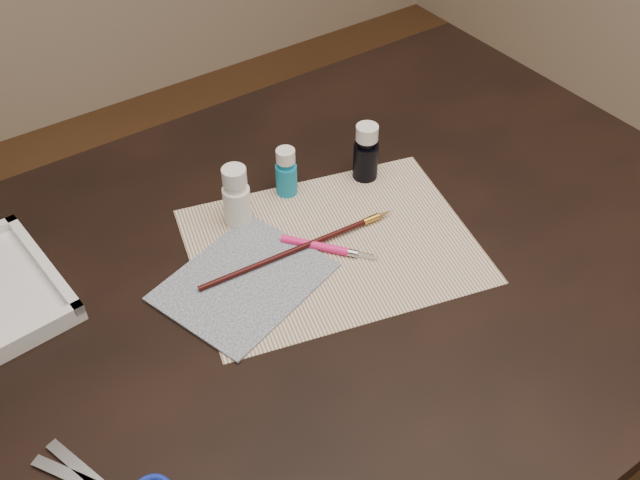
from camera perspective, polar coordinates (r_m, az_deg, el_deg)
table at (r=1.30m, az=0.00°, el=-13.73°), size 1.30×0.90×0.75m
paper at (r=1.04m, az=0.97°, el=-0.44°), size 0.47×0.40×0.00m
canvas at (r=0.99m, az=-6.08°, el=-3.30°), size 0.26×0.23×0.00m
paint_bottle_white at (r=1.05m, az=-6.71°, el=3.50°), size 0.05×0.05×0.10m
paint_bottle_cyan at (r=1.10m, az=-2.72°, el=5.46°), size 0.04×0.04×0.08m
paint_bottle_navy at (r=1.13m, az=3.70°, el=7.02°), size 0.05×0.05×0.10m
paintbrush at (r=1.02m, az=-1.51°, el=-0.58°), size 0.32×0.03×0.01m
craft_knife at (r=1.02m, az=0.86°, el=-0.69°), size 0.10×0.12×0.01m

